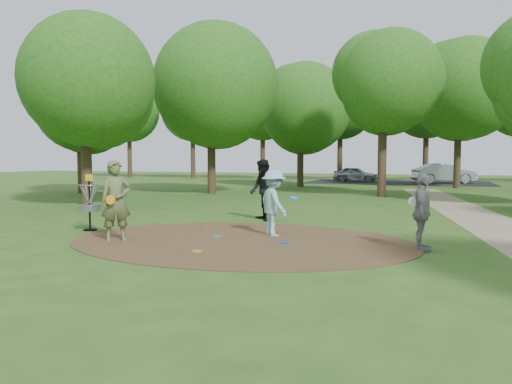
% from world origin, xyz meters
% --- Properties ---
extents(ground, '(100.00, 100.00, 0.00)m').
position_xyz_m(ground, '(0.00, 0.00, 0.00)').
color(ground, '#2D5119').
rests_on(ground, ground).
extents(dirt_clearing, '(8.40, 8.40, 0.02)m').
position_xyz_m(dirt_clearing, '(0.00, 0.00, 0.01)').
color(dirt_clearing, '#47301C').
rests_on(dirt_clearing, ground).
extents(parking_lot, '(14.00, 8.00, 0.01)m').
position_xyz_m(parking_lot, '(2.00, 30.00, 0.00)').
color(parking_lot, black).
rests_on(parking_lot, ground).
extents(player_observer_with_disc, '(0.83, 0.82, 1.93)m').
position_xyz_m(player_observer_with_disc, '(-2.78, -0.95, 0.96)').
color(player_observer_with_disc, '#5A673B').
rests_on(player_observer_with_disc, ground).
extents(player_throwing_with_disc, '(1.28, 1.22, 1.69)m').
position_xyz_m(player_throwing_with_disc, '(0.54, 1.01, 0.85)').
color(player_throwing_with_disc, '#8AC8CE').
rests_on(player_throwing_with_disc, ground).
extents(player_walking_with_disc, '(1.16, 1.20, 1.95)m').
position_xyz_m(player_walking_with_disc, '(-0.70, 3.88, 0.97)').
color(player_walking_with_disc, black).
rests_on(player_walking_with_disc, ground).
extents(player_waiting_with_disc, '(0.49, 0.98, 1.66)m').
position_xyz_m(player_waiting_with_disc, '(4.12, 0.12, 0.83)').
color(player_waiting_with_disc, gray).
rests_on(player_waiting_with_disc, ground).
extents(disc_ground_cyan, '(0.22, 0.22, 0.02)m').
position_xyz_m(disc_ground_cyan, '(-0.72, 0.32, 0.03)').
color(disc_ground_cyan, '#178BB8').
rests_on(disc_ground_cyan, dirt_clearing).
extents(disc_ground_blue, '(0.22, 0.22, 0.02)m').
position_xyz_m(disc_ground_blue, '(1.11, -0.04, 0.03)').
color(disc_ground_blue, '#0B39C7').
rests_on(disc_ground_blue, dirt_clearing).
extents(disc_ground_red, '(0.22, 0.22, 0.02)m').
position_xyz_m(disc_ground_red, '(-1.60, 1.46, 0.03)').
color(disc_ground_red, '#B44212').
rests_on(disc_ground_red, dirt_clearing).
extents(car_left, '(3.61, 1.49, 1.22)m').
position_xyz_m(car_left, '(-1.43, 30.50, 0.61)').
color(car_left, '#A4A5AB').
rests_on(car_left, ground).
extents(car_right, '(4.91, 3.14, 1.53)m').
position_xyz_m(car_right, '(5.38, 29.89, 0.76)').
color(car_right, '#B5B8BD').
rests_on(car_right, ground).
extents(disc_ground_orange, '(0.22, 0.22, 0.02)m').
position_xyz_m(disc_ground_orange, '(-0.35, -1.61, 0.03)').
color(disc_ground_orange, orange).
rests_on(disc_ground_orange, dirt_clearing).
extents(disc_golf_basket, '(0.63, 0.63, 1.54)m').
position_xyz_m(disc_golf_basket, '(-4.50, 0.30, 0.87)').
color(disc_golf_basket, black).
rests_on(disc_golf_basket, ground).
extents(tree_ring, '(37.29, 46.03, 9.43)m').
position_xyz_m(tree_ring, '(1.22, 10.40, 5.24)').
color(tree_ring, '#332316').
rests_on(tree_ring, ground).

